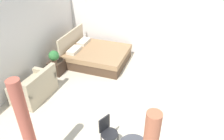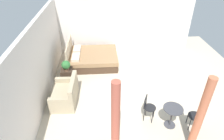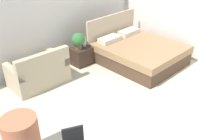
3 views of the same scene
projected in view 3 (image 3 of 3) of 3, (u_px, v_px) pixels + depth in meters
ground_plane at (144, 118)px, 4.89m from camera, size 9.05×9.51×0.02m
wall_back at (43, 15)px, 6.23m from camera, size 9.05×0.12×2.71m
bed at (138, 52)px, 6.86m from camera, size 1.84×2.16×1.12m
couch at (39, 73)px, 5.81m from camera, size 1.29×0.84×0.89m
nightstand at (82, 56)px, 6.78m from camera, size 0.54×0.44×0.48m
potted_plant at (78, 40)px, 6.47m from camera, size 0.34×0.34×0.43m
vase at (84, 42)px, 6.71m from camera, size 0.10×0.10×0.20m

